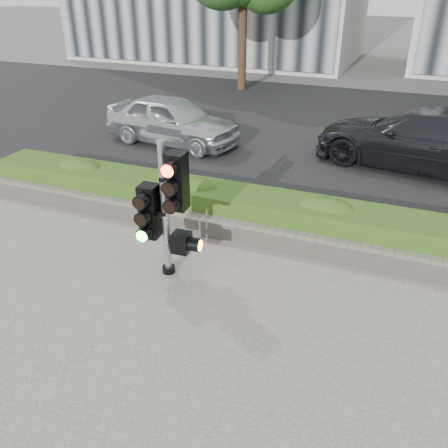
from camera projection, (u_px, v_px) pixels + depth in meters
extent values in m
plane|color=#51514C|center=(195.00, 296.00, 7.46)|extent=(120.00, 120.00, 0.00)
cube|color=#9E9389|center=(102.00, 418.00, 5.40)|extent=(16.00, 11.00, 0.03)
cube|color=black|center=(323.00, 127.00, 15.66)|extent=(60.00, 13.00, 0.02)
cube|color=gray|center=(258.00, 211.00, 10.02)|extent=(60.00, 0.25, 0.12)
cube|color=gray|center=(237.00, 232.00, 8.92)|extent=(12.00, 0.32, 0.34)
cube|color=#598629|center=(249.00, 209.00, 9.38)|extent=(12.00, 1.00, 0.68)
cylinder|color=black|center=(242.00, 41.00, 19.90)|extent=(0.36, 0.36, 4.03)
cylinder|color=black|center=(169.00, 269.00, 8.00)|extent=(0.22, 0.22, 0.11)
cylinder|color=gray|center=(165.00, 212.00, 7.50)|extent=(0.11, 0.11, 2.25)
cylinder|color=gray|center=(161.00, 142.00, 6.96)|extent=(0.14, 0.14, 0.05)
cube|color=#FF1107|center=(177.00, 181.00, 7.13)|extent=(0.30, 0.30, 0.90)
cube|color=#14E51E|center=(150.00, 211.00, 7.55)|extent=(0.30, 0.30, 0.90)
cube|color=black|center=(173.00, 189.00, 7.56)|extent=(0.30, 0.30, 0.61)
cube|color=orange|center=(181.00, 242.00, 7.70)|extent=(0.30, 0.30, 0.33)
imported|color=silver|center=(172.00, 120.00, 13.85)|extent=(4.27, 2.18, 1.39)
imported|color=black|center=(422.00, 139.00, 12.00)|extent=(5.69, 3.18, 1.56)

